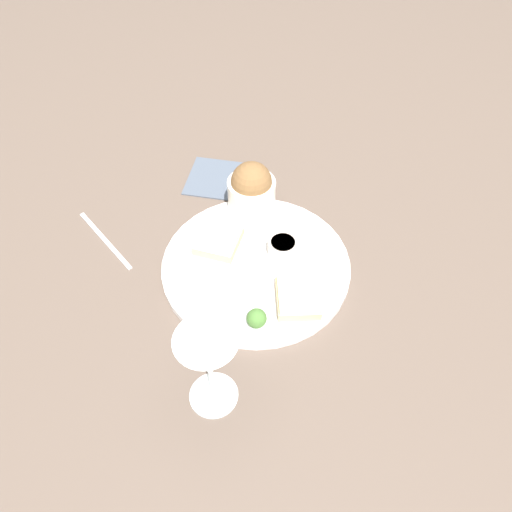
{
  "coord_description": "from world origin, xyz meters",
  "views": [
    {
      "loc": [
        -0.47,
        -0.31,
        0.71
      ],
      "look_at": [
        0.0,
        0.0,
        0.03
      ],
      "focal_mm": 35.0,
      "sensor_mm": 36.0,
      "label": 1
    }
  ],
  "objects_px": {
    "sauce_ramekin": "(283,247)",
    "wine_glass": "(208,358)",
    "salad_bowl": "(252,189)",
    "napkin": "(220,178)",
    "fork": "(105,240)",
    "cheese_toast_far": "(298,297)",
    "cheese_toast_near": "(217,241)"
  },
  "relations": [
    {
      "from": "fork",
      "to": "sauce_ramekin",
      "type": "bearing_deg",
      "value": -64.03
    },
    {
      "from": "salad_bowl",
      "to": "sauce_ramekin",
      "type": "distance_m",
      "value": 0.14
    },
    {
      "from": "wine_glass",
      "to": "napkin",
      "type": "height_order",
      "value": "wine_glass"
    },
    {
      "from": "sauce_ramekin",
      "to": "wine_glass",
      "type": "xyz_separation_m",
      "value": [
        -0.28,
        -0.06,
        0.08
      ]
    },
    {
      "from": "cheese_toast_near",
      "to": "wine_glass",
      "type": "height_order",
      "value": "wine_glass"
    },
    {
      "from": "sauce_ramekin",
      "to": "cheese_toast_far",
      "type": "relative_size",
      "value": 0.5
    },
    {
      "from": "cheese_toast_far",
      "to": "wine_glass",
      "type": "height_order",
      "value": "wine_glass"
    },
    {
      "from": "salad_bowl",
      "to": "cheese_toast_far",
      "type": "height_order",
      "value": "salad_bowl"
    },
    {
      "from": "salad_bowl",
      "to": "cheese_toast_far",
      "type": "xyz_separation_m",
      "value": [
        -0.15,
        -0.19,
        -0.03
      ]
    },
    {
      "from": "napkin",
      "to": "fork",
      "type": "height_order",
      "value": "same"
    },
    {
      "from": "salad_bowl",
      "to": "napkin",
      "type": "bearing_deg",
      "value": 68.41
    },
    {
      "from": "sauce_ramekin",
      "to": "cheese_toast_far",
      "type": "xyz_separation_m",
      "value": [
        -0.08,
        -0.08,
        -0.01
      ]
    },
    {
      "from": "cheese_toast_far",
      "to": "fork",
      "type": "xyz_separation_m",
      "value": [
        -0.07,
        0.38,
        -0.02
      ]
    },
    {
      "from": "cheese_toast_far",
      "to": "wine_glass",
      "type": "xyz_separation_m",
      "value": [
        -0.21,
        0.02,
        0.09
      ]
    },
    {
      "from": "sauce_ramekin",
      "to": "fork",
      "type": "relative_size",
      "value": 0.3
    },
    {
      "from": "salad_bowl",
      "to": "fork",
      "type": "xyz_separation_m",
      "value": [
        -0.22,
        0.19,
        -0.06
      ]
    },
    {
      "from": "salad_bowl",
      "to": "cheese_toast_near",
      "type": "distance_m",
      "value": 0.13
    },
    {
      "from": "sauce_ramekin",
      "to": "fork",
      "type": "xyz_separation_m",
      "value": [
        -0.15,
        0.3,
        -0.03
      ]
    },
    {
      "from": "cheese_toast_far",
      "to": "sauce_ramekin",
      "type": "bearing_deg",
      "value": 45.36
    },
    {
      "from": "salad_bowl",
      "to": "fork",
      "type": "height_order",
      "value": "salad_bowl"
    },
    {
      "from": "wine_glass",
      "to": "napkin",
      "type": "bearing_deg",
      "value": 35.17
    },
    {
      "from": "wine_glass",
      "to": "cheese_toast_near",
      "type": "bearing_deg",
      "value": 35.35
    },
    {
      "from": "cheese_toast_far",
      "to": "cheese_toast_near",
      "type": "bearing_deg",
      "value": 81.98
    },
    {
      "from": "cheese_toast_near",
      "to": "wine_glass",
      "type": "relative_size",
      "value": 0.61
    },
    {
      "from": "napkin",
      "to": "salad_bowl",
      "type": "bearing_deg",
      "value": -111.59
    },
    {
      "from": "sauce_ramekin",
      "to": "cheese_toast_near",
      "type": "relative_size",
      "value": 0.54
    },
    {
      "from": "sauce_ramekin",
      "to": "salad_bowl",
      "type": "bearing_deg",
      "value": 58.43
    },
    {
      "from": "cheese_toast_far",
      "to": "salad_bowl",
      "type": "bearing_deg",
      "value": 52.61
    },
    {
      "from": "cheese_toast_near",
      "to": "wine_glass",
      "type": "xyz_separation_m",
      "value": [
        -0.23,
        -0.17,
        0.09
      ]
    },
    {
      "from": "cheese_toast_near",
      "to": "napkin",
      "type": "distance_m",
      "value": 0.2
    },
    {
      "from": "napkin",
      "to": "fork",
      "type": "distance_m",
      "value": 0.27
    },
    {
      "from": "cheese_toast_near",
      "to": "wine_glass",
      "type": "bearing_deg",
      "value": -144.65
    }
  ]
}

